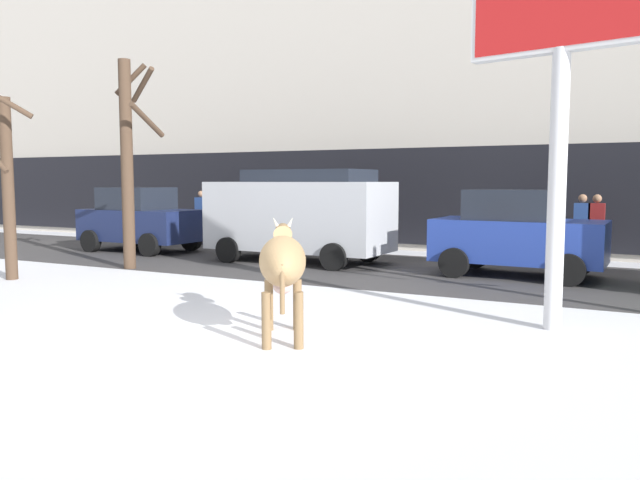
# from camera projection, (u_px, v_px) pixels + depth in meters

# --- Properties ---
(ground_plane) EXTENTS (120.00, 120.00, 0.00)m
(ground_plane) POSITION_uv_depth(u_px,v_px,m) (179.00, 345.00, 7.80)
(ground_plane) COLOR white
(road_strip) EXTENTS (60.00, 5.60, 0.01)m
(road_strip) POSITION_uv_depth(u_px,v_px,m) (393.00, 270.00, 14.45)
(road_strip) COLOR #423F3F
(road_strip) RESTS_ON ground
(building_facade) EXTENTS (44.00, 6.10, 13.00)m
(building_facade) POSITION_uv_depth(u_px,v_px,m) (473.00, 42.00, 20.07)
(building_facade) COLOR beige
(building_facade) RESTS_ON ground
(cow_tan) EXTENTS (1.31, 1.84, 1.54)m
(cow_tan) POSITION_uv_depth(u_px,v_px,m) (283.00, 262.00, 8.11)
(cow_tan) COLOR tan
(cow_tan) RESTS_ON ground
(billboard) EXTENTS (2.51, 0.72, 5.56)m
(billboard) POSITION_uv_depth(u_px,v_px,m) (563.00, 8.00, 8.25)
(billboard) COLOR silver
(billboard) RESTS_ON ground
(car_navy_hatchback) EXTENTS (3.54, 2.00, 1.86)m
(car_navy_hatchback) POSITION_uv_depth(u_px,v_px,m) (140.00, 220.00, 18.22)
(car_navy_hatchback) COLOR #19234C
(car_navy_hatchback) RESTS_ON ground
(car_silver_van) EXTENTS (4.65, 2.22, 2.32)m
(car_silver_van) POSITION_uv_depth(u_px,v_px,m) (300.00, 213.00, 15.74)
(car_silver_van) COLOR #B7BABF
(car_silver_van) RESTS_ON ground
(car_blue_hatchback) EXTENTS (3.54, 2.00, 1.86)m
(car_blue_hatchback) POSITION_uv_depth(u_px,v_px,m) (517.00, 233.00, 13.41)
(car_blue_hatchback) COLOR #233D9E
(car_blue_hatchback) RESTS_ON ground
(pedestrian_near_billboard) EXTENTS (0.36, 0.24, 1.73)m
(pedestrian_near_billboard) POSITION_uv_depth(u_px,v_px,m) (201.00, 217.00, 20.14)
(pedestrian_near_billboard) COLOR #282833
(pedestrian_near_billboard) RESTS_ON ground
(pedestrian_by_cars) EXTENTS (0.36, 0.24, 1.73)m
(pedestrian_by_cars) POSITION_uv_depth(u_px,v_px,m) (596.00, 230.00, 14.82)
(pedestrian_by_cars) COLOR #282833
(pedestrian_by_cars) RESTS_ON ground
(pedestrian_far_left) EXTENTS (0.36, 0.24, 1.73)m
(pedestrian_far_left) POSITION_uv_depth(u_px,v_px,m) (581.00, 230.00, 14.97)
(pedestrian_far_left) COLOR #282833
(pedestrian_far_left) RESTS_ON ground
(bare_tree_left_lot) EXTENTS (1.23, 1.22, 4.80)m
(bare_tree_left_lot) POSITION_uv_depth(u_px,v_px,m) (129.00, 157.00, 14.45)
(bare_tree_left_lot) COLOR #4C3828
(bare_tree_left_lot) RESTS_ON ground
(bare_tree_far_back) EXTENTS (1.37, 1.05, 4.09)m
(bare_tree_far_back) POSITION_uv_depth(u_px,v_px,m) (6.00, 181.00, 12.81)
(bare_tree_far_back) COLOR #4C3828
(bare_tree_far_back) RESTS_ON ground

